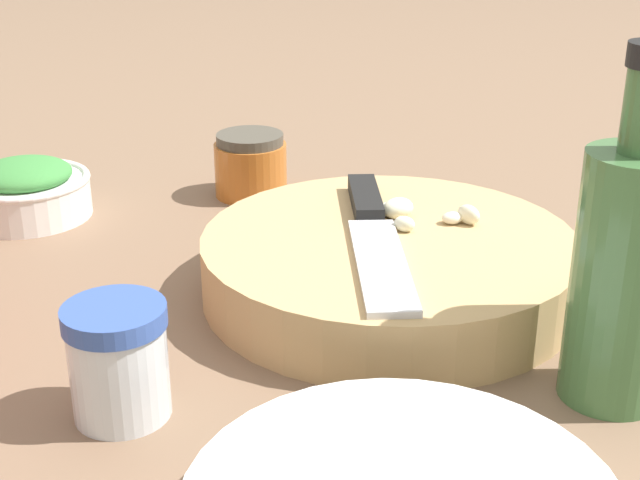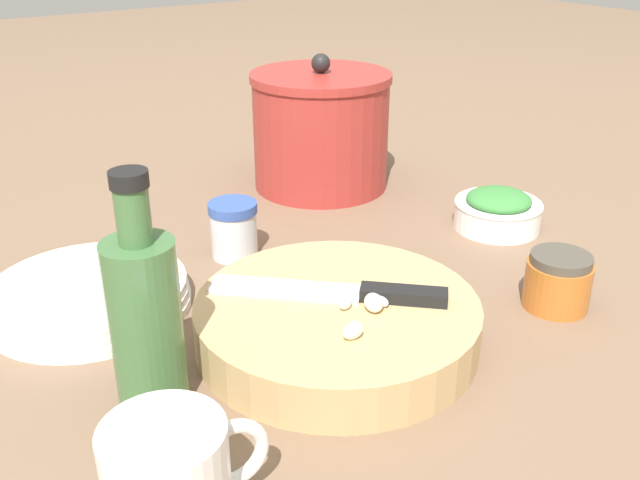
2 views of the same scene
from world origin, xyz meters
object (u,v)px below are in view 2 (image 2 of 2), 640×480
at_px(plate_stack, 89,296).
at_px(honey_jar, 558,281).
at_px(garlic_cloves, 364,311).
at_px(herb_bowl, 498,210).
at_px(stock_pot, 321,130).
at_px(coffee_mug, 171,478).
at_px(chef_knife, 342,292).
at_px(cutting_board, 337,322).
at_px(spice_jar, 234,229).
at_px(oil_bottle, 145,318).

height_order(plate_stack, honey_jar, honey_jar).
height_order(garlic_cloves, herb_bowl, garlic_cloves).
bearing_deg(stock_pot, coffee_mug, -133.69).
height_order(chef_knife, plate_stack, chef_knife).
xyz_separation_m(cutting_board, stock_pot, (0.24, 0.37, 0.06)).
xyz_separation_m(spice_jar, oil_bottle, (-0.20, -0.22, 0.05)).
xyz_separation_m(chef_knife, garlic_cloves, (-0.01, -0.05, 0.00)).
relative_size(herb_bowl, stock_pot, 0.56).
height_order(spice_jar, oil_bottle, oil_bottle).
distance_m(garlic_cloves, stock_pot, 0.48).
relative_size(cutting_board, plate_stack, 1.29).
distance_m(spice_jar, honey_jar, 0.38).
xyz_separation_m(chef_knife, stock_pot, (0.23, 0.37, 0.04)).
distance_m(spice_jar, coffee_mug, 0.43).
bearing_deg(coffee_mug, chef_knife, 27.98).
xyz_separation_m(plate_stack, oil_bottle, (-0.01, -0.19, 0.07)).
distance_m(oil_bottle, stock_pot, 0.56).
bearing_deg(plate_stack, chef_knife, -46.81).
xyz_separation_m(cutting_board, coffee_mug, (-0.23, -0.12, 0.02)).
relative_size(coffee_mug, stock_pot, 0.57).
xyz_separation_m(cutting_board, spice_jar, (0.01, 0.23, 0.01)).
xyz_separation_m(spice_jar, coffee_mug, (-0.24, -0.35, 0.01)).
xyz_separation_m(herb_bowl, oil_bottle, (-0.53, -0.09, 0.06)).
bearing_deg(oil_bottle, coffee_mug, -107.57).
height_order(coffee_mug, honey_jar, coffee_mug).
height_order(garlic_cloves, oil_bottle, oil_bottle).
distance_m(chef_knife, garlic_cloves, 0.05).
height_order(cutting_board, spice_jar, spice_jar).
height_order(herb_bowl, honey_jar, honey_jar).
distance_m(chef_knife, honey_jar, 0.24).
height_order(coffee_mug, oil_bottle, oil_bottle).
height_order(chef_knife, spice_jar, spice_jar).
distance_m(cutting_board, oil_bottle, 0.20).
bearing_deg(oil_bottle, cutting_board, -4.78).
distance_m(garlic_cloves, plate_stack, 0.31).
height_order(chef_knife, honey_jar, honey_jar).
relative_size(herb_bowl, coffee_mug, 0.98).
bearing_deg(garlic_cloves, oil_bottle, 164.11).
distance_m(cutting_board, herb_bowl, 0.36).
relative_size(garlic_cloves, herb_bowl, 0.60).
bearing_deg(spice_jar, cutting_board, -93.04).
bearing_deg(herb_bowl, cutting_board, -163.29).
bearing_deg(chef_knife, coffee_mug, 162.02).
xyz_separation_m(coffee_mug, plate_stack, (0.05, 0.33, -0.03)).
height_order(spice_jar, plate_stack, spice_jar).
xyz_separation_m(cutting_board, honey_jar, (0.24, -0.08, 0.01)).
bearing_deg(coffee_mug, herb_bowl, 21.35).
relative_size(chef_knife, spice_jar, 2.67).
relative_size(coffee_mug, honey_jar, 1.70).
bearing_deg(honey_jar, garlic_cloves, 170.42).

